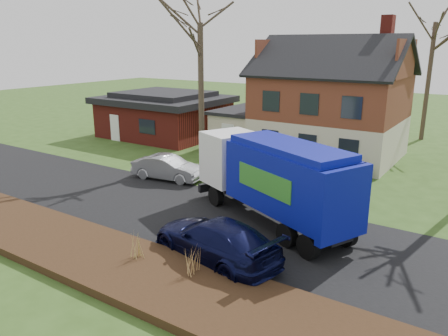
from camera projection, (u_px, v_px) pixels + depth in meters
The scene contains 12 objects.
ground at pixel (178, 211), 20.36m from camera, with size 120.00×120.00×0.00m, color #304C19.
road at pixel (178, 211), 20.35m from camera, with size 80.00×7.00×0.02m, color black.
mulch_verge at pixel (87, 252), 16.06m from camera, with size 80.00×3.50×0.30m, color black.
main_house at pixel (323, 97), 29.62m from camera, with size 12.95×8.95×9.26m.
ranch_house at pixel (165, 114), 36.64m from camera, with size 9.80×8.20×3.70m.
garbage_truck at pixel (274, 176), 18.45m from camera, with size 8.87×5.70×3.72m.
silver_sedan at pixel (168, 168), 24.99m from camera, with size 1.46×4.20×1.38m, color #97999E.
navy_wagon at pixel (215, 240), 15.63m from camera, with size 2.15×5.29×1.54m, color black.
tree_front_west at pixel (200, 0), 26.32m from camera, with size 4.11×4.11×12.20m.
tree_back at pixel (438, 5), 32.79m from camera, with size 3.91×3.91×12.37m.
grass_clump_mid at pixel (138, 245), 15.21m from camera, with size 0.33×0.27×0.92m.
grass_clump_east at pixel (193, 260), 14.15m from camera, with size 0.38×0.31×0.95m.
Camera 1 is at (12.25, -14.70, 7.55)m, focal length 35.00 mm.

